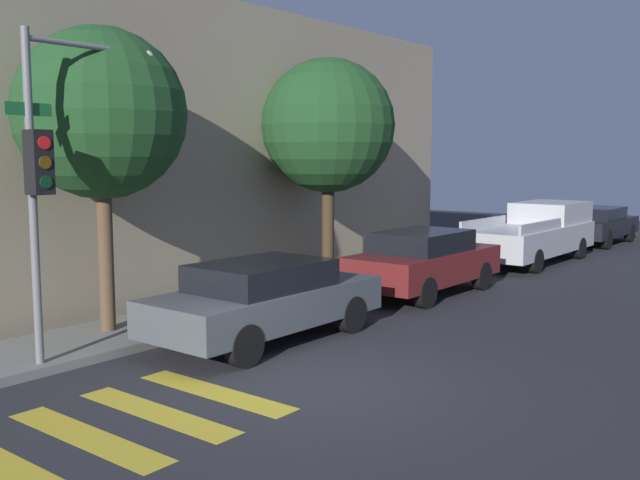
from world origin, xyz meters
TOP-DOWN VIEW (x-y plane):
  - ground_plane at (0.00, 0.00)m, footprint 60.00×60.00m
  - sidewalk at (0.00, 4.17)m, footprint 26.00×1.95m
  - crosswalk at (-2.99, 0.80)m, footprint 4.35×2.60m
  - traffic_light_pole at (-1.50, 3.37)m, footprint 2.54×0.56m
  - sedan_near_corner at (1.36, 2.10)m, footprint 4.38×1.82m
  - sedan_middle at (6.67, 2.10)m, footprint 4.27×1.82m
  - pickup_truck at (13.28, 2.10)m, footprint 5.68×1.96m
  - sedan_far_end at (18.90, 2.10)m, footprint 4.45×1.88m
  - tree_near_corner at (-0.18, 4.39)m, footprint 2.88×2.88m
  - tree_midblock at (6.06, 4.39)m, footprint 3.15×3.15m

SIDE VIEW (x-z plane):
  - ground_plane at x=0.00m, z-range 0.00..0.00m
  - crosswalk at x=-2.99m, z-range 0.00..0.00m
  - sidewalk at x=0.00m, z-range 0.00..0.14m
  - sedan_far_end at x=18.90m, z-range 0.06..1.39m
  - sedan_near_corner at x=1.36m, z-range 0.05..1.42m
  - sedan_middle at x=6.67m, z-range 0.04..1.51m
  - pickup_truck at x=13.28m, z-range 0.01..1.75m
  - traffic_light_pole at x=-1.50m, z-range 0.87..5.78m
  - tree_near_corner at x=-0.18m, z-range 1.19..6.48m
  - tree_midblock at x=6.06m, z-range 1.12..6.56m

